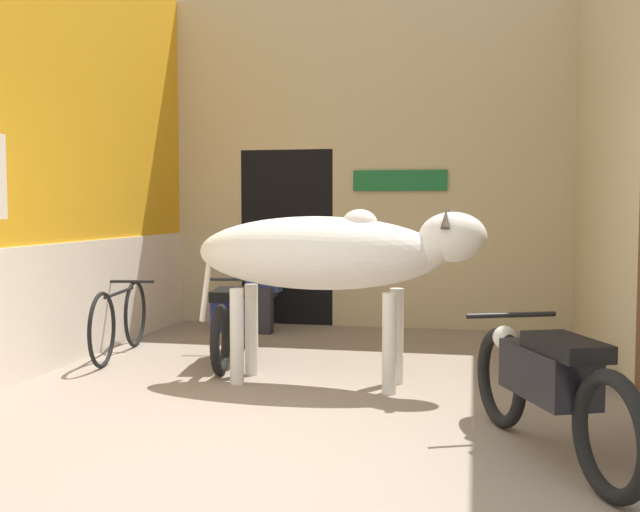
% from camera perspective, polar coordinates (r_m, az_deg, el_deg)
% --- Properties ---
extents(ground_plane, '(30.00, 30.00, 0.00)m').
position_cam_1_polar(ground_plane, '(4.17, -6.56, -15.90)').
color(ground_plane, gray).
extents(wall_left_shopfront, '(0.25, 4.90, 3.88)m').
position_cam_1_polar(wall_left_shopfront, '(7.17, -18.92, 7.34)').
color(wall_left_shopfront, orange).
rests_on(wall_left_shopfront, ground_plane).
extents(wall_back_with_doorway, '(4.62, 0.93, 3.88)m').
position_cam_1_polar(wall_back_with_doorway, '(9.01, 1.72, 5.22)').
color(wall_back_with_doorway, '#C6B289').
rests_on(wall_back_with_doorway, ground_plane).
extents(wall_right_with_door, '(0.22, 4.90, 3.88)m').
position_cam_1_polar(wall_right_with_door, '(6.26, 22.57, 8.16)').
color(wall_right_with_door, '#C6B289').
rests_on(wall_right_with_door, ground_plane).
extents(cow, '(2.32, 0.72, 1.41)m').
position_cam_1_polar(cow, '(5.85, 0.75, 0.08)').
color(cow, silver).
rests_on(cow, ground_plane).
extents(motorcycle_near, '(0.85, 1.77, 0.75)m').
position_cam_1_polar(motorcycle_near, '(4.38, 16.99, -9.26)').
color(motorcycle_near, black).
rests_on(motorcycle_near, ground_plane).
extents(motorcycle_far, '(0.58, 1.74, 0.72)m').
position_cam_1_polar(motorcycle_far, '(6.85, -6.69, -4.66)').
color(motorcycle_far, black).
rests_on(motorcycle_far, ground_plane).
extents(bicycle, '(0.44, 1.64, 0.68)m').
position_cam_1_polar(bicycle, '(7.28, -15.00, -4.73)').
color(bicycle, black).
rests_on(bicycle, ground_plane).
extents(shopkeeper_seated, '(0.39, 0.34, 1.16)m').
position_cam_1_polar(shopkeeper_seated, '(8.40, -4.37, -1.67)').
color(shopkeeper_seated, '#282833').
rests_on(shopkeeper_seated, ground_plane).
extents(plastic_stool, '(0.31, 0.31, 0.40)m').
position_cam_1_polar(plastic_stool, '(8.58, -6.47, -4.21)').
color(plastic_stool, red).
rests_on(plastic_stool, ground_plane).
extents(bucket, '(0.26, 0.26, 0.26)m').
position_cam_1_polar(bucket, '(6.11, 18.32, -8.45)').
color(bucket, '#23669E').
rests_on(bucket, ground_plane).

